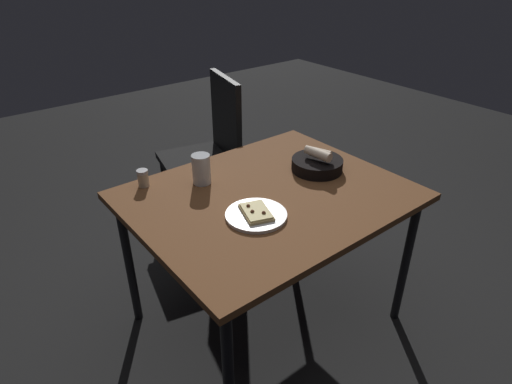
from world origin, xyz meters
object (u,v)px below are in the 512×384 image
(pepper_shaker, at_px, (143,179))
(chair_near, at_px, (211,145))
(beer_glass, at_px, (201,170))
(dining_table, at_px, (269,205))
(bread_basket, at_px, (317,163))
(pizza_plate, at_px, (256,214))

(pepper_shaker, xyz_separation_m, chair_near, (-0.70, -0.56, -0.22))
(beer_glass, bearing_deg, pepper_shaker, -31.84)
(dining_table, height_order, bread_basket, bread_basket)
(dining_table, distance_m, beer_glass, 0.33)
(chair_near, bearing_deg, dining_table, 71.49)
(pizza_plate, bearing_deg, bread_basket, -163.90)
(pizza_plate, relative_size, bread_basket, 1.01)
(beer_glass, bearing_deg, bread_basket, 154.60)
(pizza_plate, xyz_separation_m, pepper_shaker, (0.23, -0.50, 0.02))
(dining_table, bearing_deg, bread_basket, -175.31)
(pizza_plate, height_order, beer_glass, beer_glass)
(dining_table, relative_size, pizza_plate, 4.72)
(pepper_shaker, bearing_deg, beer_glass, 148.16)
(chair_near, bearing_deg, pizza_plate, 65.88)
(bread_basket, xyz_separation_m, chair_near, (-0.00, -0.92, -0.22))
(bread_basket, xyz_separation_m, pepper_shaker, (0.70, -0.36, -0.00))
(pizza_plate, height_order, chair_near, chair_near)
(beer_glass, distance_m, pepper_shaker, 0.25)
(pizza_plate, bearing_deg, beer_glass, -87.67)
(dining_table, bearing_deg, chair_near, -108.51)
(dining_table, xyz_separation_m, chair_near, (-0.32, -0.94, -0.13))
(pizza_plate, xyz_separation_m, chair_near, (-0.47, -1.05, -0.20))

